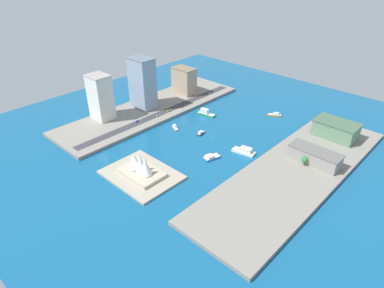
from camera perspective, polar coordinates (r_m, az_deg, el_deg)
ground_plane at (r=351.96m, az=3.48°, el=1.23°), size 440.00×440.00×0.00m
quay_west at (r=308.67m, az=17.17°, el=-4.48°), size 70.00×240.00×3.41m
quay_east at (r=411.73m, az=-6.75°, el=5.88°), size 70.00×240.00×3.41m
peninsula_point at (r=295.63m, az=-8.53°, el=-5.16°), size 63.74×48.63×2.00m
road_strip at (r=397.82m, az=-4.97°, el=5.35°), size 9.95×228.00×0.15m
catamaran_blue at (r=315.42m, az=3.29°, el=-2.23°), size 11.52×17.82×3.88m
patrol_launch_navy at (r=355.68m, az=1.51°, el=1.87°), size 6.08×11.95×3.76m
ferry_white_commuter at (r=326.41m, az=8.86°, el=-1.16°), size 24.21×12.45×6.24m
water_taxi_orange at (r=407.24m, az=13.83°, el=4.84°), size 15.20×12.03×4.21m
yacht_sleek_gray at (r=367.30m, az=-2.86°, el=2.80°), size 12.94×9.09×3.80m
ferry_green_doubledeck at (r=397.33m, az=2.33°, el=5.29°), size 23.63×10.31×7.32m
terminal_long_green at (r=370.67m, az=23.13°, el=2.30°), size 42.43×26.08×16.48m
carpark_squat_concrete at (r=319.99m, az=20.05°, el=-1.95°), size 46.09×18.08×12.85m
hotel_broad_white at (r=386.53m, az=-15.21°, el=7.65°), size 24.80×20.31×50.16m
tower_tall_glass at (r=403.82m, az=-8.39°, el=10.13°), size 29.98×20.73×59.92m
apartment_midrise_tan at (r=446.29m, az=-1.36°, el=10.66°), size 30.39×19.02×34.03m
hatchback_blue at (r=378.43m, az=-9.30°, el=3.82°), size 1.92×4.76×1.58m
pickup_red at (r=441.16m, az=1.04°, el=8.18°), size 2.20×4.62×1.57m
sedan_silver at (r=449.82m, az=3.12°, el=8.59°), size 1.99×4.42×1.47m
taxi_yellow_cab at (r=400.53m, az=-3.89°, el=5.72°), size 1.96×4.84×1.66m
van_white at (r=389.80m, az=-5.69°, el=4.90°), size 2.12×4.93×1.61m
traffic_light_waterfront at (r=409.83m, az=-1.44°, el=6.89°), size 0.36×0.36×6.50m
opera_landmark at (r=291.82m, az=-8.78°, el=-3.80°), size 39.38×25.81×20.62m
park_tree_cluster at (r=318.01m, az=18.91°, el=-2.01°), size 13.46×20.57×9.93m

